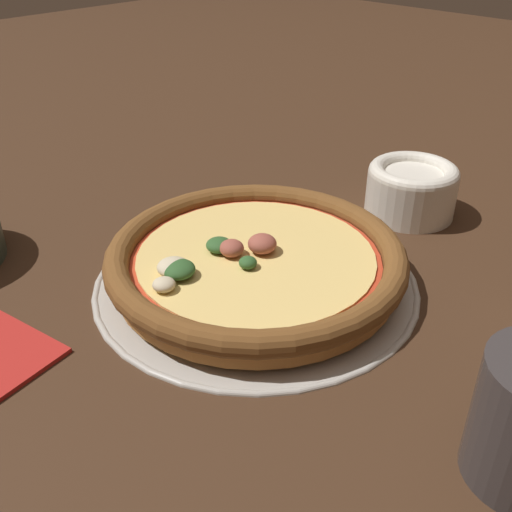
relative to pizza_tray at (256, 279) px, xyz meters
name	(u,v)px	position (x,y,z in m)	size (l,w,h in m)	color
ground_plane	(256,282)	(0.00, 0.00, 0.00)	(3.00, 3.00, 0.00)	#3D2616
pizza_tray	(256,279)	(0.00, 0.00, 0.00)	(0.31, 0.31, 0.01)	#B7B2A8
pizza	(255,260)	(0.00, 0.00, 0.02)	(0.28, 0.28, 0.04)	#A86B33
bowl_near	(411,188)	(-0.03, -0.23, 0.03)	(0.10, 0.10, 0.06)	silver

